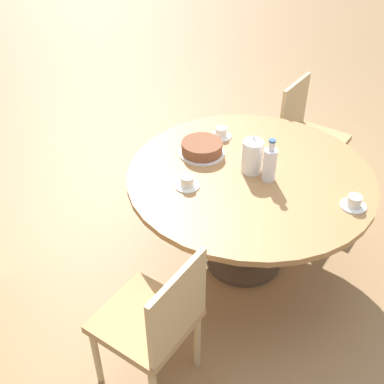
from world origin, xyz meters
TOP-DOWN VIEW (x-y plane):
  - ground_plane at (0.00, 0.00)m, footprint 14.00×14.00m
  - dining_table at (0.00, 0.00)m, footprint 1.43×1.43m
  - chair_a at (0.71, -0.70)m, footprint 0.59×0.59m
  - chair_b at (-0.72, 0.69)m, footprint 0.59×0.59m
  - coffee_pot at (0.02, -0.01)m, footprint 0.12×0.12m
  - water_bottle at (-0.08, -0.08)m, footprint 0.08×0.08m
  - cake_main at (0.26, 0.23)m, footprint 0.28×0.28m
  - cup_a at (0.43, 0.06)m, footprint 0.14×0.14m
  - cup_b at (-0.04, 0.38)m, footprint 0.14×0.14m
  - cup_c at (-0.41, -0.43)m, footprint 0.14×0.14m

SIDE VIEW (x-z plane):
  - ground_plane at x=0.00m, z-range 0.00..0.00m
  - chair_a at x=0.71m, z-range 0.04..0.89m
  - chair_b at x=-0.72m, z-range 0.04..0.89m
  - dining_table at x=0.00m, z-range 0.24..0.94m
  - cup_a at x=0.43m, z-range 0.70..0.76m
  - cup_b at x=-0.04m, z-range 0.70..0.76m
  - cup_c at x=-0.41m, z-range 0.70..0.76m
  - cake_main at x=0.26m, z-range 0.70..0.78m
  - water_bottle at x=-0.08m, z-range 0.68..0.94m
  - coffee_pot at x=0.02m, z-range 0.69..0.93m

